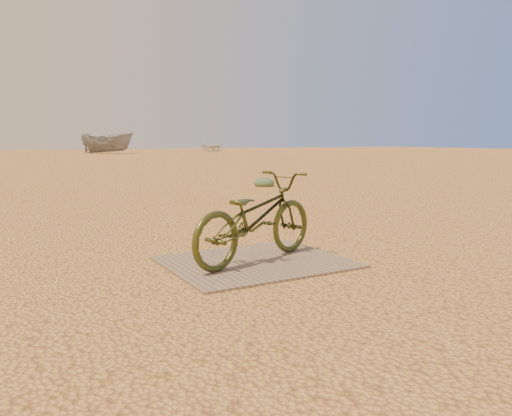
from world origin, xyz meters
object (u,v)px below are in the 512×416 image
plywood_board (256,262)px  boat_far_right (211,147)px  bicycle (255,218)px  boat_mid_right (107,143)px

plywood_board → boat_far_right: bearing=66.3°
plywood_board → boat_far_right: size_ratio=0.36×
boat_far_right → plywood_board: bearing=-91.4°
bicycle → boat_far_right: size_ratio=0.35×
plywood_board → boat_mid_right: size_ratio=0.35×
bicycle → boat_far_right: (19.33, 43.95, 0.03)m
boat_mid_right → boat_far_right: (11.57, 4.08, -0.44)m
boat_mid_right → plywood_board: bearing=-155.7°
plywood_board → bicycle: 0.42m
plywood_board → boat_mid_right: 40.63m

